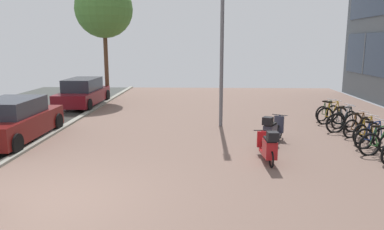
{
  "coord_description": "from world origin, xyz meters",
  "views": [
    {
      "loc": [
        3.04,
        -6.98,
        3.19
      ],
      "look_at": [
        2.68,
        2.91,
        1.27
      ],
      "focal_mm": 34.63,
      "sensor_mm": 36.0,
      "label": 1
    }
  ],
  "objects_px": {
    "bicycle_rack_05": "(358,128)",
    "bicycle_rack_04": "(366,133)",
    "parked_car_far": "(83,93)",
    "bicycle_rack_03": "(373,138)",
    "lamp_post": "(222,39)",
    "bicycle_rack_02": "(379,144)",
    "bicycle_rack_09": "(327,113)",
    "bicycle_rack_06": "(344,123)",
    "bicycle_rack_07": "(344,119)",
    "bicycle_rack_08": "(332,115)",
    "parked_car_near": "(12,121)",
    "street_tree": "(104,9)",
    "scooter_mid": "(268,147)",
    "scooter_near": "(272,130)"
  },
  "relations": [
    {
      "from": "bicycle_rack_09",
      "to": "lamp_post",
      "type": "height_order",
      "value": "lamp_post"
    },
    {
      "from": "lamp_post",
      "to": "scooter_near",
      "type": "bearing_deg",
      "value": -60.23
    },
    {
      "from": "bicycle_rack_02",
      "to": "bicycle_rack_04",
      "type": "xyz_separation_m",
      "value": [
        0.22,
        1.4,
        -0.01
      ]
    },
    {
      "from": "bicycle_rack_06",
      "to": "scooter_near",
      "type": "bearing_deg",
      "value": -149.15
    },
    {
      "from": "bicycle_rack_04",
      "to": "lamp_post",
      "type": "height_order",
      "value": "lamp_post"
    },
    {
      "from": "lamp_post",
      "to": "street_tree",
      "type": "bearing_deg",
      "value": 132.39
    },
    {
      "from": "bicycle_rack_02",
      "to": "scooter_mid",
      "type": "xyz_separation_m",
      "value": [
        -3.33,
        -0.79,
        0.1
      ]
    },
    {
      "from": "bicycle_rack_08",
      "to": "lamp_post",
      "type": "distance_m",
      "value": 5.42
    },
    {
      "from": "bicycle_rack_05",
      "to": "bicycle_rack_04",
      "type": "bearing_deg",
      "value": -90.85
    },
    {
      "from": "scooter_mid",
      "to": "street_tree",
      "type": "relative_size",
      "value": 0.27
    },
    {
      "from": "bicycle_rack_06",
      "to": "parked_car_far",
      "type": "height_order",
      "value": "parked_car_far"
    },
    {
      "from": "bicycle_rack_02",
      "to": "bicycle_rack_06",
      "type": "xyz_separation_m",
      "value": [
        0.02,
        2.81,
        0.02
      ]
    },
    {
      "from": "bicycle_rack_09",
      "to": "bicycle_rack_06",
      "type": "bearing_deg",
      "value": -91.54
    },
    {
      "from": "parked_car_near",
      "to": "parked_car_far",
      "type": "bearing_deg",
      "value": 89.57
    },
    {
      "from": "parked_car_near",
      "to": "street_tree",
      "type": "relative_size",
      "value": 0.62
    },
    {
      "from": "scooter_mid",
      "to": "parked_car_near",
      "type": "xyz_separation_m",
      "value": [
        -8.12,
        2.03,
        0.22
      ]
    },
    {
      "from": "bicycle_rack_02",
      "to": "bicycle_rack_05",
      "type": "xyz_separation_m",
      "value": [
        0.23,
        2.1,
        -0.01
      ]
    },
    {
      "from": "bicycle_rack_08",
      "to": "lamp_post",
      "type": "height_order",
      "value": "lamp_post"
    },
    {
      "from": "bicycle_rack_02",
      "to": "bicycle_rack_03",
      "type": "bearing_deg",
      "value": 80.22
    },
    {
      "from": "scooter_mid",
      "to": "street_tree",
      "type": "height_order",
      "value": "street_tree"
    },
    {
      "from": "bicycle_rack_05",
      "to": "parked_car_near",
      "type": "height_order",
      "value": "parked_car_near"
    },
    {
      "from": "bicycle_rack_06",
      "to": "bicycle_rack_09",
      "type": "bearing_deg",
      "value": 88.46
    },
    {
      "from": "bicycle_rack_07",
      "to": "bicycle_rack_08",
      "type": "height_order",
      "value": "bicycle_rack_08"
    },
    {
      "from": "lamp_post",
      "to": "bicycle_rack_02",
      "type": "bearing_deg",
      "value": -40.04
    },
    {
      "from": "bicycle_rack_03",
      "to": "scooter_mid",
      "type": "xyz_separation_m",
      "value": [
        -3.45,
        -1.5,
        0.1
      ]
    },
    {
      "from": "scooter_mid",
      "to": "bicycle_rack_05",
      "type": "bearing_deg",
      "value": 39.14
    },
    {
      "from": "bicycle_rack_02",
      "to": "bicycle_rack_04",
      "type": "height_order",
      "value": "bicycle_rack_02"
    },
    {
      "from": "parked_car_near",
      "to": "bicycle_rack_09",
      "type": "bearing_deg",
      "value": 17.67
    },
    {
      "from": "bicycle_rack_08",
      "to": "parked_car_far",
      "type": "relative_size",
      "value": 0.31
    },
    {
      "from": "bicycle_rack_06",
      "to": "street_tree",
      "type": "xyz_separation_m",
      "value": [
        -10.74,
        7.82,
        4.7
      ]
    },
    {
      "from": "bicycle_rack_05",
      "to": "scooter_mid",
      "type": "distance_m",
      "value": 4.59
    },
    {
      "from": "bicycle_rack_07",
      "to": "parked_car_far",
      "type": "height_order",
      "value": "parked_car_far"
    },
    {
      "from": "lamp_post",
      "to": "bicycle_rack_03",
      "type": "bearing_deg",
      "value": -33.59
    },
    {
      "from": "parked_car_near",
      "to": "bicycle_rack_03",
      "type": "bearing_deg",
      "value": -2.67
    },
    {
      "from": "scooter_near",
      "to": "bicycle_rack_05",
      "type": "bearing_deg",
      "value": 18.41
    },
    {
      "from": "bicycle_rack_05",
      "to": "parked_car_far",
      "type": "bearing_deg",
      "value": 151.92
    },
    {
      "from": "parked_car_near",
      "to": "bicycle_rack_02",
      "type": "bearing_deg",
      "value": -6.19
    },
    {
      "from": "bicycle_rack_06",
      "to": "bicycle_rack_07",
      "type": "bearing_deg",
      "value": 70.51
    },
    {
      "from": "bicycle_rack_03",
      "to": "bicycle_rack_07",
      "type": "xyz_separation_m",
      "value": [
        0.14,
        2.81,
        -0.0
      ]
    },
    {
      "from": "bicycle_rack_05",
      "to": "scooter_mid",
      "type": "height_order",
      "value": "scooter_mid"
    },
    {
      "from": "bicycle_rack_06",
      "to": "bicycle_rack_05",
      "type": "bearing_deg",
      "value": -73.01
    },
    {
      "from": "bicycle_rack_02",
      "to": "parked_car_far",
      "type": "height_order",
      "value": "parked_car_far"
    },
    {
      "from": "bicycle_rack_02",
      "to": "scooter_mid",
      "type": "height_order",
      "value": "scooter_mid"
    },
    {
      "from": "bicycle_rack_06",
      "to": "street_tree",
      "type": "bearing_deg",
      "value": 143.97
    },
    {
      "from": "bicycle_rack_03",
      "to": "lamp_post",
      "type": "distance_m",
      "value": 6.25
    },
    {
      "from": "scooter_mid",
      "to": "bicycle_rack_08",
      "type": "bearing_deg",
      "value": 55.92
    },
    {
      "from": "bicycle_rack_04",
      "to": "street_tree",
      "type": "bearing_deg",
      "value": 139.9
    },
    {
      "from": "bicycle_rack_05",
      "to": "parked_car_far",
      "type": "relative_size",
      "value": 0.28
    },
    {
      "from": "parked_car_far",
      "to": "lamp_post",
      "type": "bearing_deg",
      "value": -33.35
    },
    {
      "from": "bicycle_rack_04",
      "to": "street_tree",
      "type": "xyz_separation_m",
      "value": [
        -10.95,
        9.22,
        4.73
      ]
    }
  ]
}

